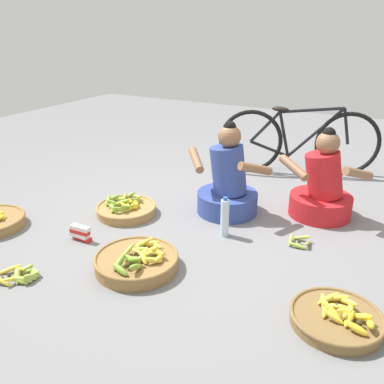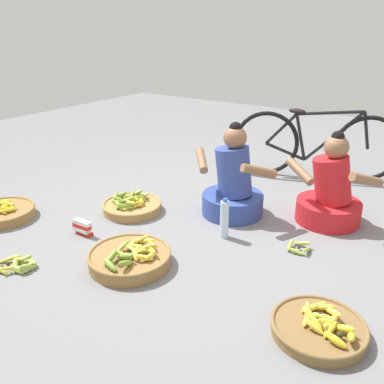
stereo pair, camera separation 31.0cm
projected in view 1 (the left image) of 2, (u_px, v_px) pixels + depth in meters
The scene contains 11 objects.
ground_plane at pixel (204, 223), 3.40m from camera, with size 10.00×10.00×0.00m, color slate.
vendor_woman_front at pixel (228, 184), 3.51m from camera, with size 0.76×0.52×0.80m.
vendor_woman_behind at pixel (322, 189), 3.46m from camera, with size 0.74×0.52×0.76m.
bicycle_leaning at pixel (298, 141), 4.42m from camera, with size 1.59×0.69×0.73m.
banana_basket_back_right at pixel (337, 317), 2.24m from camera, with size 0.50×0.50×0.14m.
banana_basket_near_bicycle at pixel (137, 261), 2.75m from camera, with size 0.56×0.56×0.17m.
banana_basket_back_left at pixel (126, 208), 3.55m from camera, with size 0.51×0.51×0.15m.
loose_bananas_front_left at pixel (20, 275), 2.65m from camera, with size 0.30×0.26×0.09m.
loose_bananas_mid_right at pixel (300, 242), 3.07m from camera, with size 0.16×0.16×0.07m.
water_bottle at pixel (225, 218), 3.15m from camera, with size 0.07×0.07×0.32m.
packet_carton_stack at pixel (80, 233), 3.12m from camera, with size 0.17×0.07×0.12m.
Camera 1 is at (1.37, -2.73, 1.52)m, focal length 38.74 mm.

